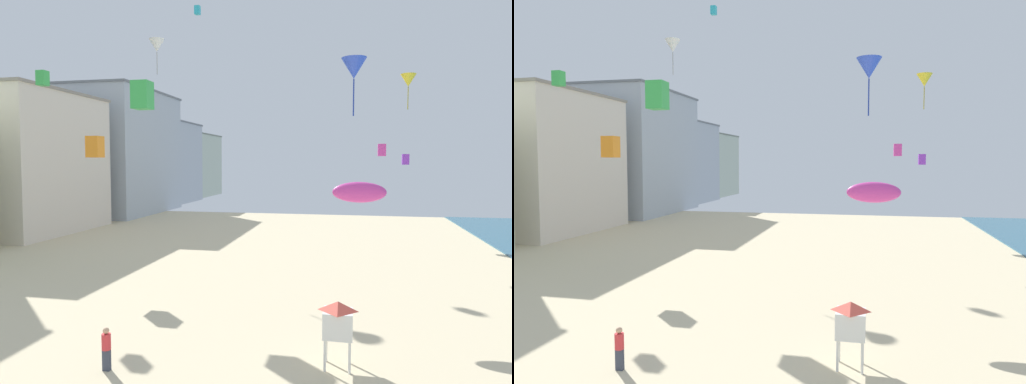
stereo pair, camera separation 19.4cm
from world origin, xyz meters
The scene contains 16 objects.
boardwalk_hotel_mid centered at (-29.34, 36.37, 7.71)m, with size 14.34×16.05×15.42m.
boardwalk_hotel_far centered at (-29.34, 56.48, 9.22)m, with size 15.93×19.95×18.43m.
boardwalk_hotel_distant centered at (-29.34, 75.78, 7.67)m, with size 12.63×13.65×15.34m.
boardwalk_hotel_furthest centered at (-29.34, 92.88, 7.04)m, with size 10.39×15.35×14.07m.
kite_flyer centered at (-1.51, 7.05, 0.92)m, with size 0.34×0.34×1.64m.
lifeguard_stand centered at (6.92, 9.10, 1.84)m, with size 1.10×1.10×2.55m.
kite_orange_box centered at (-10.02, 20.61, 8.82)m, with size 0.93×0.93×1.47m.
kite_green_box centered at (-13.37, 19.83, 13.47)m, with size 0.64×0.64×1.00m.
kite_blue_delta centered at (7.36, 21.94, 13.68)m, with size 1.60×1.60×3.64m.
kite_magenta_box centered at (9.61, 29.87, 8.73)m, with size 0.62×0.62×0.97m.
kite_green_box_2 centered at (-5.70, 19.06, 11.99)m, with size 1.11×1.11×1.75m.
kite_white_delta centered at (-8.77, 28.29, 17.47)m, with size 1.28×1.28×2.92m.
kite_yellow_delta centered at (11.78, 32.32, 14.54)m, with size 1.29×1.29×2.92m.
kite_purple_box centered at (12.49, 39.93, 8.04)m, with size 0.67×0.67×1.06m.
kite_cyan_box centered at (-8.53, 37.94, 23.38)m, with size 0.55×0.55×0.86m.
kite_magenta_parafoil centered at (7.72, 15.91, 6.24)m, with size 2.73×0.76×1.06m.
Camera 2 is at (7.62, -8.09, 7.79)m, focal length 32.25 mm.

